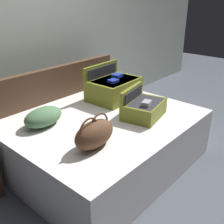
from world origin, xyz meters
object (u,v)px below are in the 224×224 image
Objects in this scene: hard_case_large at (114,87)px; duffel_bag at (94,134)px; bed at (104,140)px; hard_case_medium at (143,107)px; pillow_near_headboard at (43,117)px.

hard_case_large is 1.13m from duffel_bag.
hard_case_medium reaches higher than bed.
hard_case_large is at bearing 32.93° from duffel_bag.
hard_case_medium is 1.25× the size of duffel_bag.
duffel_bag is (-0.94, -0.61, -0.02)m from hard_case_large.
hard_case_large is at bearing -2.42° from pillow_near_headboard.
hard_case_medium is 1.00m from pillow_near_headboard.
duffel_bag is at bearing 171.84° from hard_case_medium.
hard_case_large is 1.49× the size of pillow_near_headboard.
pillow_near_headboard is (-0.50, 0.32, 0.35)m from bed.
hard_case_large is 1.49× the size of duffel_bag.
hard_case_large is 0.59m from hard_case_medium.
hard_case_large is at bearing 30.33° from bed.
hard_case_large is (0.48, 0.28, 0.41)m from bed.
hard_case_medium is at bearing 3.61° from duffel_bag.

